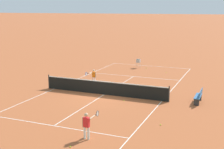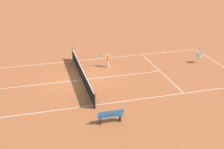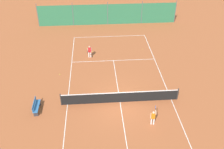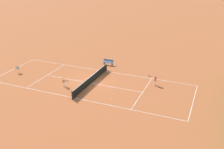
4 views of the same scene
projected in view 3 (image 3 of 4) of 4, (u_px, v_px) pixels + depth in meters
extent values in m
plane|color=#A8542D|center=(120.00, 102.00, 20.55)|extent=(600.00, 600.00, 0.00)
cube|color=white|center=(110.00, 36.00, 30.41)|extent=(8.25, 0.05, 0.01)
cube|color=white|center=(67.00, 105.00, 20.29)|extent=(0.05, 23.85, 0.01)
cube|color=white|center=(171.00, 100.00, 20.81)|extent=(0.05, 23.85, 0.01)
cube|color=white|center=(113.00, 61.00, 25.85)|extent=(8.20, 0.05, 0.01)
cube|color=white|center=(120.00, 102.00, 20.55)|extent=(0.05, 12.80, 0.01)
cylinder|color=#2D2D2D|center=(61.00, 100.00, 19.97)|extent=(0.08, 0.08, 1.06)
cylinder|color=#2D2D2D|center=(178.00, 94.00, 20.54)|extent=(0.08, 0.08, 1.06)
cube|color=black|center=(120.00, 98.00, 20.30)|extent=(9.10, 0.02, 0.91)
cube|color=white|center=(120.00, 93.00, 20.03)|extent=(9.10, 0.04, 0.06)
cube|color=#2D754C|center=(108.00, 14.00, 32.67)|extent=(17.20, 0.04, 2.60)
cylinder|color=#59595E|center=(38.00, 15.00, 32.05)|extent=(0.08, 0.08, 2.90)
cylinder|color=#59595E|center=(73.00, 14.00, 32.32)|extent=(0.08, 0.08, 2.90)
cylinder|color=#59595E|center=(108.00, 13.00, 32.59)|extent=(0.08, 0.08, 2.90)
cylinder|color=#59595E|center=(142.00, 12.00, 32.86)|extent=(0.08, 0.08, 2.90)
cylinder|color=#59595E|center=(175.00, 11.00, 33.13)|extent=(0.08, 0.08, 2.90)
cylinder|color=white|center=(151.00, 121.00, 18.39)|extent=(0.10, 0.10, 0.55)
cylinder|color=white|center=(154.00, 121.00, 18.38)|extent=(0.10, 0.10, 0.55)
cube|color=orange|center=(153.00, 116.00, 18.12)|extent=(0.29, 0.20, 0.42)
sphere|color=beige|center=(154.00, 113.00, 17.94)|extent=(0.17, 0.17, 0.17)
cylinder|color=beige|center=(151.00, 116.00, 18.13)|extent=(0.06, 0.06, 0.42)
cylinder|color=beige|center=(156.00, 112.00, 18.18)|extent=(0.14, 0.43, 0.06)
cylinder|color=black|center=(156.00, 109.00, 18.44)|extent=(0.06, 0.20, 0.03)
torus|color=#1E4CB2|center=(156.00, 107.00, 18.63)|extent=(0.07, 0.28, 0.28)
cylinder|color=silver|center=(156.00, 107.00, 18.63)|extent=(0.05, 0.25, 0.25)
cylinder|color=white|center=(91.00, 55.00, 26.25)|extent=(0.11, 0.11, 0.60)
cylinder|color=white|center=(89.00, 55.00, 26.24)|extent=(0.11, 0.11, 0.60)
cube|color=red|center=(90.00, 50.00, 25.95)|extent=(0.29, 0.16, 0.46)
sphere|color=tan|center=(89.00, 47.00, 25.75)|extent=(0.18, 0.18, 0.18)
cylinder|color=tan|center=(91.00, 50.00, 25.96)|extent=(0.07, 0.07, 0.46)
cylinder|color=tan|center=(88.00, 49.00, 25.64)|extent=(0.07, 0.46, 0.07)
cylinder|color=black|center=(88.00, 51.00, 25.36)|extent=(0.03, 0.21, 0.03)
torus|color=black|center=(88.00, 52.00, 25.16)|extent=(0.02, 0.28, 0.28)
cylinder|color=silver|center=(88.00, 52.00, 25.16)|extent=(0.00, 0.25, 0.25)
sphere|color=#CCE033|center=(60.00, 74.00, 23.74)|extent=(0.07, 0.07, 0.07)
sphere|color=#CCE033|center=(87.00, 48.00, 27.93)|extent=(0.07, 0.07, 0.07)
sphere|color=#CCE033|center=(97.00, 95.00, 21.19)|extent=(0.07, 0.07, 0.07)
sphere|color=#CCE033|center=(143.00, 49.00, 27.79)|extent=(0.07, 0.07, 0.07)
sphere|color=#CCE033|center=(92.00, 52.00, 27.29)|extent=(0.07, 0.07, 0.07)
cube|color=#336699|center=(37.00, 106.00, 19.48)|extent=(0.36, 1.50, 0.05)
cube|color=#336699|center=(34.00, 104.00, 19.32)|extent=(0.04, 1.50, 0.28)
cube|color=#333338|center=(38.00, 103.00, 20.10)|extent=(0.32, 0.06, 0.44)
cube|color=#333338|center=(36.00, 114.00, 19.10)|extent=(0.32, 0.06, 0.44)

